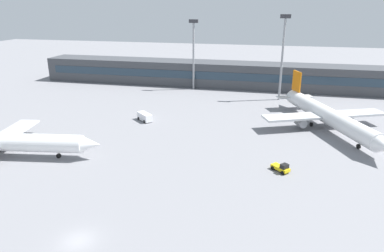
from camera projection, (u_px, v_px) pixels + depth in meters
The scene contains 8 objects.
ground_plane at pixel (167, 136), 83.52m from camera, with size 400.00×400.00×0.00m, color gray.
terminal_building at pixel (210, 74), 133.51m from camera, with size 129.58×12.13×9.00m.
airplane_near at pixel (0, 142), 71.46m from camera, with size 41.53×29.22×10.29m.
airplane_mid at pixel (328, 116), 87.23m from camera, with size 31.03×43.10×11.29m.
baggage_tug_yellow at pixel (281, 168), 65.64m from camera, with size 3.68×3.52×1.75m.
service_van_white at pixel (145, 117), 94.13m from camera, with size 5.19×4.98×2.08m.
floodlight_tower_west at pixel (194, 50), 124.72m from camera, with size 3.20×0.80×24.51m.
floodlight_tower_east at pixel (283, 52), 110.15m from camera, with size 3.20×0.80×26.61m.
Camera 1 is at (23.56, -34.71, 29.69)m, focal length 33.05 mm.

